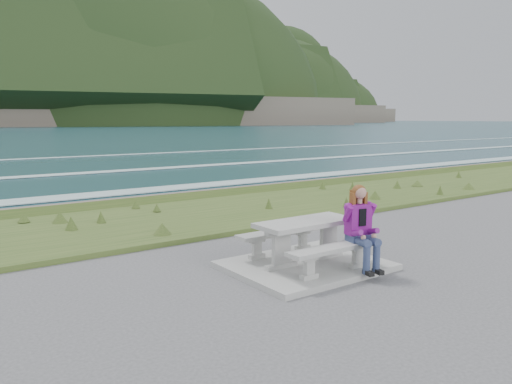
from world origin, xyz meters
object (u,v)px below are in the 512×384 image
at_px(seated_woman, 363,239).
at_px(picnic_table, 306,230).
at_px(bench_landward, 334,252).
at_px(bench_seaward, 281,235).

bearing_deg(seated_woman, picnic_table, 134.60).
distance_m(picnic_table, seated_woman, 0.98).
bearing_deg(seated_woman, bench_landward, 178.44).
bearing_deg(bench_landward, bench_seaward, 90.00).
distance_m(picnic_table, bench_landward, 0.74).
height_order(picnic_table, seated_woman, seated_woman).
bearing_deg(bench_seaward, bench_landward, -90.00).
bearing_deg(bench_seaward, picnic_table, -90.00).
distance_m(bench_landward, bench_seaward, 1.40).
bearing_deg(bench_landward, seated_woman, -14.05).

